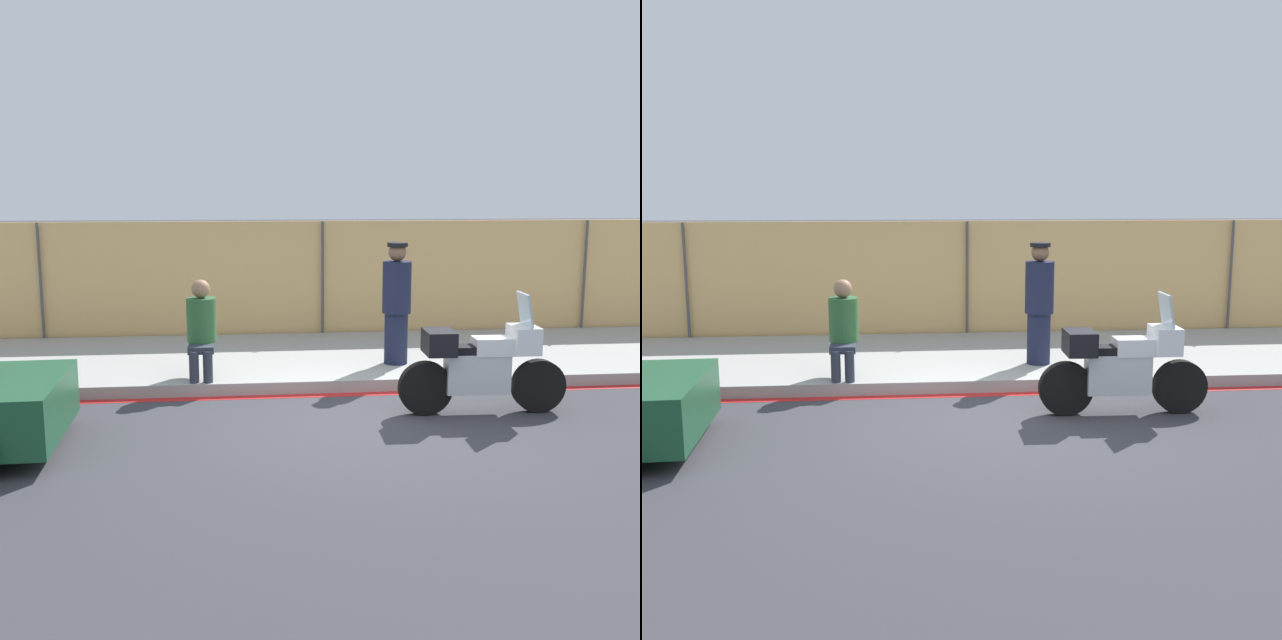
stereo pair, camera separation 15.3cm
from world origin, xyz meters
TOP-DOWN VIEW (x-y plane):
  - ground_plane at (0.00, 0.00)m, footprint 120.00×120.00m
  - sidewalk at (0.00, 3.13)m, footprint 37.29×3.55m
  - curb_paint_stripe at (0.00, 1.26)m, footprint 37.29×0.18m
  - storefront_fence at (-0.00, 4.99)m, footprint 35.42×0.17m
  - motorcycle at (1.51, 0.24)m, footprint 2.15×0.52m
  - officer_standing at (0.85, 2.33)m, footprint 0.43×0.43m
  - person_seated_on_curb at (-2.05, 1.84)m, footprint 0.42×0.72m

SIDE VIEW (x-z plane):
  - ground_plane at x=0.00m, z-range 0.00..0.00m
  - curb_paint_stripe at x=0.00m, z-range 0.00..0.01m
  - sidewalk at x=0.00m, z-range 0.00..0.18m
  - motorcycle at x=1.51m, z-range -0.14..1.40m
  - person_seated_on_curb at x=-2.05m, z-range 0.25..1.62m
  - officer_standing at x=0.85m, z-range 0.19..2.04m
  - storefront_fence at x=0.00m, z-range 0.00..2.24m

